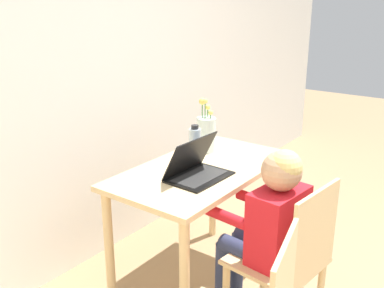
{
  "coord_description": "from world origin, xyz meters",
  "views": [
    {
      "loc": [
        -1.93,
        0.12,
        1.65
      ],
      "look_at": [
        -0.13,
        1.44,
        0.92
      ],
      "focal_mm": 42.0,
      "sensor_mm": 36.0,
      "label": 1
    }
  ],
  "objects": [
    {
      "name": "flower_vase",
      "position": [
        0.25,
        1.62,
        0.85
      ],
      "size": [
        0.12,
        0.12,
        0.34
      ],
      "color": "silver",
      "rests_on": "dining_table"
    },
    {
      "name": "water_bottle",
      "position": [
        0.03,
        1.55,
        0.84
      ],
      "size": [
        0.07,
        0.07,
        0.23
      ],
      "color": "silver",
      "rests_on": "dining_table"
    },
    {
      "name": "person_seated",
      "position": [
        -0.14,
        0.97,
        0.63
      ],
      "size": [
        0.35,
        0.45,
        1.0
      ],
      "rotation": [
        0.0,
        0.0,
        3.03
      ],
      "color": "red",
      "rests_on": "ground_plane"
    },
    {
      "name": "wall_back",
      "position": [
        0.0,
        2.23,
        1.25
      ],
      "size": [
        6.4,
        0.05,
        2.5
      ],
      "color": "white",
      "rests_on": "ground_plane"
    },
    {
      "name": "dining_table",
      "position": [
        0.0,
        1.47,
        0.63
      ],
      "size": [
        1.1,
        0.61,
        0.74
      ],
      "color": "#D6B784",
      "rests_on": "ground_plane"
    },
    {
      "name": "laptop",
      "position": [
        -0.13,
        1.42,
        0.79
      ],
      "size": [
        0.35,
        0.25,
        0.22
      ],
      "rotation": [
        0.0,
        0.0,
        -0.03
      ],
      "color": "black",
      "rests_on": "dining_table"
    },
    {
      "name": "chair_occupied",
      "position": [
        -0.16,
        0.85,
        0.44
      ],
      "size": [
        0.44,
        0.44,
        0.85
      ],
      "rotation": [
        0.0,
        0.0,
        3.03
      ],
      "color": "#D6B784",
      "rests_on": "ground_plane"
    }
  ]
}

